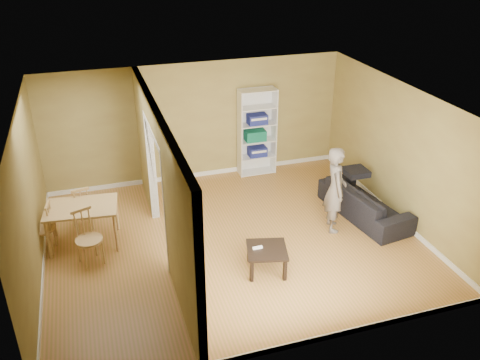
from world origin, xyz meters
name	(u,v)px	position (x,y,z in m)	size (l,w,h in m)	color
room_shell	(232,176)	(0.00, 0.00, 1.30)	(6.50, 6.50, 6.50)	#B67644
partition	(162,186)	(-1.20, 0.00, 1.30)	(0.22, 5.50, 2.60)	olive
wall_speaker	(263,90)	(1.50, 2.69, 1.90)	(0.10, 0.10, 0.10)	black
sofa	(365,198)	(2.70, 0.08, 0.39)	(0.88, 2.06, 0.79)	black
person	(336,182)	(1.90, -0.14, 0.96)	(0.55, 0.70, 1.92)	slate
bookshelf	(256,131)	(1.33, 2.61, 0.98)	(0.83, 0.36, 1.97)	white
paper_box_navy_a	(257,151)	(1.35, 2.56, 0.52)	(0.41, 0.26, 0.21)	navy
paper_box_teal	(255,135)	(1.29, 2.56, 0.92)	(0.45, 0.30, 0.23)	#137451
paper_box_navy_b	(257,119)	(1.33, 2.56, 1.30)	(0.42, 0.28, 0.22)	navy
coffee_table	(267,252)	(0.28, -1.02, 0.36)	(0.64, 0.64, 0.43)	black
game_controller	(257,248)	(0.13, -0.96, 0.44)	(0.16, 0.04, 0.03)	white
dining_table	(81,210)	(-2.53, 0.70, 0.68)	(1.22, 0.81, 0.76)	#DBBA6E
chair_left	(42,228)	(-3.22, 0.68, 0.47)	(0.43, 0.43, 0.93)	tan
chair_near	(89,238)	(-2.46, 0.06, 0.49)	(0.45, 0.45, 0.98)	tan
chair_far	(81,207)	(-2.55, 1.25, 0.45)	(0.41, 0.41, 0.90)	#D2B281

